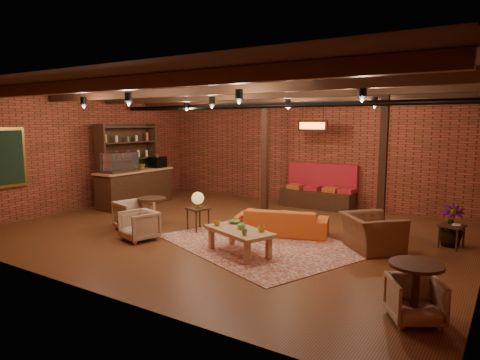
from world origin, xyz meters
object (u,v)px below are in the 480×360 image
Objects in this scene: round_table_left at (152,207)px; plant_tall at (454,185)px; coffee_table at (239,232)px; armchair_right at (372,227)px; armchair_a at (134,214)px; armchair_far at (415,298)px; armchair_b at (139,224)px; sofa at (282,222)px; side_table_lamp at (198,201)px; side_table_book at (452,227)px; round_table_right at (415,283)px.

plant_tall reaches higher than round_table_left.
coffee_table is 1.43× the size of armchair_right.
armchair_far is (6.32, -1.33, -0.06)m from armchair_a.
armchair_b is at bearing 70.37° from armchair_right.
sofa is 3.51m from plant_tall.
armchair_b is 5.64m from armchair_far.
round_table_left is at bearing -161.21° from plant_tall.
armchair_right is at bearing 159.07° from sofa.
plant_tall reaches higher than armchair_right.
round_table_left is at bearing 57.29° from armchair_right.
side_table_lamp is at bearing -44.33° from armchair_a.
sofa is at bearing 43.38° from armchair_right.
coffee_table is at bearing -141.89° from side_table_book.
armchair_right is 2.99m from round_table_right.
sofa is 3.24× the size of armchair_far.
sofa is at bearing 139.36° from round_table_right.
side_table_book is 0.81m from plant_tall.
sofa is 1.86× the size of armchair_right.
side_table_book is at bearing 42.37° from armchair_b.
round_table_left is 1.03× the size of armchair_b.
armchair_b is (-2.31, -2.00, 0.05)m from sofa.
plant_tall is at bearing 103.77° from side_table_book.
side_table_lamp is 5.48m from round_table_right.
plant_tall is at bearing 18.79° from round_table_left.
armchair_a is 1.21× the size of armchair_far.
coffee_table is 2.30m from armchair_b.
side_table_lamp is 5.48m from armchair_far.
plant_tall reaches higher than coffee_table.
armchair_far is (0.03, -3.69, -0.12)m from side_table_book.
sofa is 4.30m from armchair_far.
round_table_right is at bearing -89.47° from side_table_book.
round_table_left is 1.36× the size of side_table_book.
plant_tall is (3.21, 1.05, 0.94)m from sofa.
round_table_left is 0.28× the size of plant_tall.
armchair_far is at bearing -22.40° from side_table_lamp.
round_table_left is 6.41m from armchair_far.
side_table_lamp is at bearing 151.02° from coffee_table.
armchair_right reaches higher than side_table_lamp.
armchair_far is at bearing 90.00° from round_table_right.
armchair_b is at bearing -59.28° from round_table_left.
armchair_a is (-0.16, -0.42, -0.10)m from round_table_left.
coffee_table reaches higher than round_table_left.
round_table_left is at bearing 163.81° from round_table_right.
armchair_right reaches higher than coffee_table.
round_table_right is (5.59, -0.82, 0.17)m from armchair_b.
round_table_left is (-2.89, -1.02, 0.18)m from sofa.
plant_tall is at bearing -89.65° from armchair_right.
armchair_a is 0.30× the size of plant_tall.
coffee_table is 4.17m from side_table_book.
armchair_b is 1.32× the size of side_table_book.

